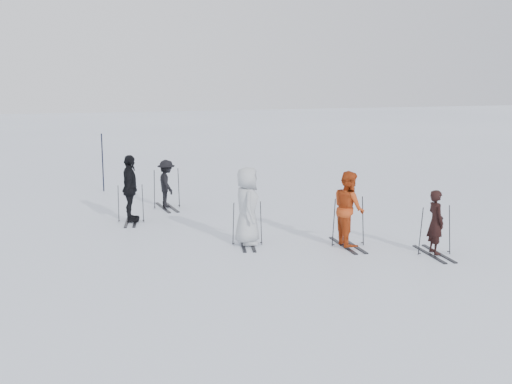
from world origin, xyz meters
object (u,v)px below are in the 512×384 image
at_px(skier_uphill_left, 130,189).
at_px(skier_uphill_far, 167,184).
at_px(skier_red, 349,209).
at_px(skier_grey, 247,207).
at_px(skier_near_dark, 436,223).
at_px(piste_marker, 103,163).

height_order(skier_uphill_left, skier_uphill_far, skier_uphill_left).
relative_size(skier_red, skier_uphill_far, 1.22).
bearing_deg(skier_uphill_far, skier_grey, -171.83).
bearing_deg(skier_uphill_far, skier_near_dark, -149.46).
xyz_separation_m(skier_near_dark, skier_uphill_left, (-6.35, 5.66, 0.20)).
height_order(skier_near_dark, skier_uphill_left, skier_uphill_left).
distance_m(skier_uphill_far, piste_marker, 4.03).
xyz_separation_m(skier_near_dark, piste_marker, (-6.65, 11.03, 0.30)).
distance_m(skier_grey, skier_uphill_left, 4.21).
bearing_deg(skier_red, skier_uphill_left, 51.59).
xyz_separation_m(skier_uphill_far, piste_marker, (-1.65, 3.67, 0.30)).
bearing_deg(skier_grey, piste_marker, 29.99).
relative_size(skier_grey, skier_uphill_far, 1.28).
bearing_deg(skier_red, skier_grey, 73.24).
bearing_deg(piste_marker, skier_grey, -72.79).
bearing_deg(skier_uphill_left, skier_near_dark, -120.65).
distance_m(skier_grey, skier_uphill_far, 5.25).
distance_m(skier_red, skier_uphill_far, 6.91).
distance_m(skier_near_dark, skier_grey, 4.52).
bearing_deg(piste_marker, skier_uphill_left, -86.81).
xyz_separation_m(skier_red, skier_uphill_left, (-4.77, 4.31, 0.04)).
relative_size(skier_uphill_far, piste_marker, 0.72).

